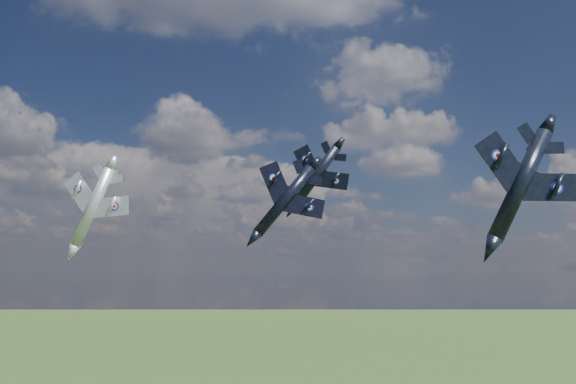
# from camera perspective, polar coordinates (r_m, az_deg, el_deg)

# --- Properties ---
(jet_lead_navy) EXTENTS (11.64, 15.97, 9.29)m
(jet_lead_navy) POSITION_cam_1_polar(r_m,az_deg,el_deg) (72.85, -0.32, -0.84)
(jet_lead_navy) COLOR black
(jet_right_navy) EXTENTS (13.41, 17.31, 8.42)m
(jet_right_navy) POSITION_cam_1_polar(r_m,az_deg,el_deg) (57.99, 22.54, 0.72)
(jet_right_navy) COLOR black
(jet_high_navy) EXTENTS (13.68, 16.93, 8.89)m
(jet_high_navy) POSITION_cam_1_polar(r_m,az_deg,el_deg) (84.42, 2.82, 1.57)
(jet_high_navy) COLOR black
(jet_left_silver) EXTENTS (13.97, 17.15, 7.41)m
(jet_left_silver) POSITION_cam_1_polar(r_m,az_deg,el_deg) (78.84, -19.24, -1.43)
(jet_left_silver) COLOR #ACADB7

